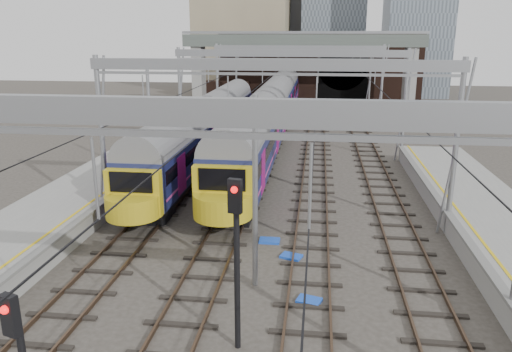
# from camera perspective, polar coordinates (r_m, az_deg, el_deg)

# --- Properties ---
(ground) EXTENTS (160.00, 160.00, 0.00)m
(ground) POSITION_cam_1_polar(r_m,az_deg,el_deg) (17.14, -0.97, -15.41)
(ground) COLOR #38332D
(ground) RESTS_ON ground
(platform_left) EXTENTS (4.32, 55.00, 1.12)m
(platform_left) POSITION_cam_1_polar(r_m,az_deg,el_deg) (22.57, -26.76, -7.63)
(platform_left) COLOR gray
(platform_left) RESTS_ON ground
(tracks) EXTENTS (14.40, 80.00, 0.22)m
(tracks) POSITION_cam_1_polar(r_m,az_deg,el_deg) (30.87, 2.94, -0.85)
(tracks) COLOR #4C3828
(tracks) RESTS_ON ground
(overhead_line) EXTENTS (16.80, 80.00, 8.00)m
(overhead_line) POSITION_cam_1_polar(r_m,az_deg,el_deg) (36.12, 3.88, 12.15)
(overhead_line) COLOR gray
(overhead_line) RESTS_ON ground
(retaining_wall) EXTENTS (28.00, 2.75, 9.00)m
(retaining_wall) POSITION_cam_1_polar(r_m,az_deg,el_deg) (66.59, 6.66, 11.86)
(retaining_wall) COLOR black
(retaining_wall) RESTS_ON ground
(overbridge) EXTENTS (28.00, 3.00, 9.25)m
(overbridge) POSITION_cam_1_polar(r_m,az_deg,el_deg) (60.55, 5.31, 14.29)
(overbridge) COLOR gray
(overbridge) RESTS_ON ground
(train_main) EXTENTS (2.84, 65.59, 4.87)m
(train_main) POSITION_cam_1_polar(r_m,az_deg,el_deg) (54.02, 2.77, 9.08)
(train_main) COLOR black
(train_main) RESTS_ON ground
(train_second) EXTENTS (2.63, 30.48, 4.59)m
(train_second) POSITION_cam_1_polar(r_m,az_deg,el_deg) (36.96, -5.67, 5.66)
(train_second) COLOR black
(train_second) RESTS_ON ground
(signal_near_centre) EXTENTS (0.40, 0.48, 5.23)m
(signal_near_centre) POSITION_cam_1_polar(r_m,az_deg,el_deg) (13.94, -2.26, -7.98)
(signal_near_centre) COLOR black
(signal_near_centre) RESTS_ON ground
(equip_cover_a) EXTENTS (0.94, 0.78, 0.10)m
(equip_cover_a) POSITION_cam_1_polar(r_m,az_deg,el_deg) (17.85, 6.08, -13.95)
(equip_cover_a) COLOR blue
(equip_cover_a) RESTS_ON ground
(equip_cover_b) EXTENTS (0.90, 0.64, 0.11)m
(equip_cover_b) POSITION_cam_1_polar(r_m,az_deg,el_deg) (22.40, 1.56, -7.39)
(equip_cover_b) COLOR blue
(equip_cover_b) RESTS_ON ground
(equip_cover_c) EXTENTS (0.99, 0.84, 0.10)m
(equip_cover_c) POSITION_cam_1_polar(r_m,az_deg,el_deg) (20.96, 4.04, -9.14)
(equip_cover_c) COLOR blue
(equip_cover_c) RESTS_ON ground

